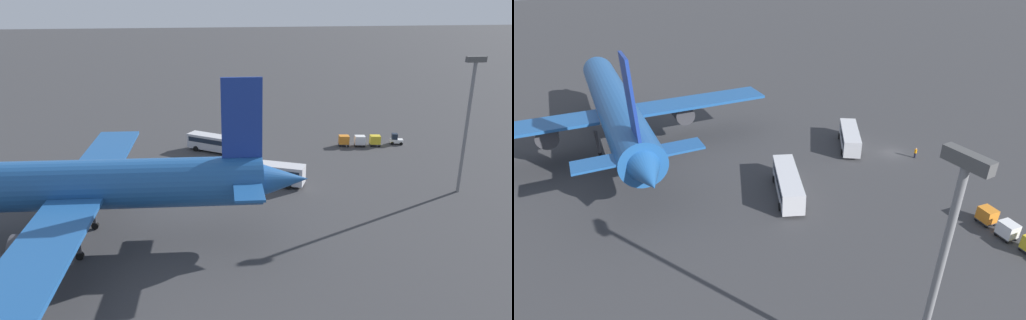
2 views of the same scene
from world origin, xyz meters
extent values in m
plane|color=#38383A|center=(0.00, 0.00, 0.00)|extent=(600.00, 600.00, 0.00)
cylinder|color=#1E5193|center=(24.18, 37.89, 7.51)|extent=(46.48, 8.02, 5.77)
cone|color=#1E5193|center=(-0.65, 39.10, 7.51)|extent=(7.75, 5.56, 5.20)
cube|color=#1E5193|center=(22.53, 51.52, 6.79)|extent=(7.04, 21.54, 0.44)
cube|color=#1E5193|center=(21.22, 24.49, 6.79)|extent=(7.04, 21.54, 0.44)
cube|color=navy|center=(3.39, 38.90, 15.01)|extent=(4.64, 0.58, 9.24)
cube|color=#1E5193|center=(2.93, 38.93, 8.08)|extent=(3.96, 15.15, 0.28)
cylinder|color=#38383D|center=(23.76, 48.26, 4.98)|extent=(5.70, 3.44, 3.18)
cylinder|color=#38383D|center=(22.76, 27.62, 4.98)|extent=(5.70, 3.44, 3.18)
cylinder|color=#38383D|center=(22.06, 41.75, 2.31)|extent=(0.50, 0.50, 4.62)
cylinder|color=black|center=(22.06, 41.75, 0.45)|extent=(0.92, 0.54, 0.90)
cylinder|color=#38383D|center=(21.69, 34.26, 2.31)|extent=(0.50, 0.50, 4.62)
cylinder|color=black|center=(21.69, 34.26, 0.45)|extent=(0.92, 0.54, 0.90)
cube|color=silver|center=(5.36, 4.68, 1.78)|extent=(10.02, 8.11, 2.66)
cube|color=#192333|center=(5.36, 4.68, 2.25)|extent=(9.36, 7.67, 0.85)
cylinder|color=black|center=(8.79, 4.01, 0.50)|extent=(0.99, 0.82, 1.00)
cylinder|color=black|center=(7.18, 1.70, 0.50)|extent=(0.99, 0.82, 1.00)
cylinder|color=black|center=(3.53, 7.66, 0.50)|extent=(0.99, 0.82, 1.00)
cylinder|color=black|center=(1.93, 5.35, 0.50)|extent=(0.99, 0.82, 1.00)
cube|color=silver|center=(-2.28, 21.63, 1.87)|extent=(11.41, 7.15, 2.85)
cube|color=#192333|center=(-2.28, 21.63, 2.37)|extent=(10.61, 6.83, 0.91)
cylinder|color=black|center=(1.50, 21.57, 0.50)|extent=(1.04, 0.68, 1.00)
cylinder|color=black|center=(0.30, 18.86, 0.50)|extent=(1.04, 0.68, 1.00)
cylinder|color=black|center=(-4.86, 24.39, 0.50)|extent=(1.04, 0.68, 1.00)
cylinder|color=black|center=(-6.07, 21.69, 0.50)|extent=(1.04, 0.68, 1.00)
cube|color=white|center=(-30.06, 4.26, 0.65)|extent=(2.64, 1.84, 0.70)
cube|color=#192333|center=(-29.65, 4.16, 1.55)|extent=(1.33, 1.40, 1.10)
cylinder|color=black|center=(-29.08, 4.73, 0.30)|extent=(0.64, 0.36, 0.60)
cylinder|color=black|center=(-29.42, 3.37, 0.30)|extent=(0.64, 0.36, 0.60)
cylinder|color=black|center=(-30.71, 5.14, 0.30)|extent=(0.64, 0.36, 0.60)
cylinder|color=black|center=(-31.05, 3.78, 0.30)|extent=(0.64, 0.36, 0.60)
cylinder|color=#1E1E2D|center=(-3.02, -1.85, 0.42)|extent=(0.32, 0.32, 0.85)
cylinder|color=orange|center=(-3.02, -1.85, 1.18)|extent=(0.38, 0.38, 0.65)
sphere|color=tan|center=(-3.02, -1.85, 1.62)|extent=(0.24, 0.24, 0.24)
cube|color=#38383D|center=(-25.49, 4.88, 0.41)|extent=(2.21, 1.95, 0.10)
cube|color=gold|center=(-25.49, 4.88, 1.26)|extent=(2.11, 1.86, 1.60)
cylinder|color=black|center=(-24.64, 5.40, 0.18)|extent=(0.37, 0.17, 0.36)
cylinder|color=black|center=(-24.82, 4.14, 0.18)|extent=(0.37, 0.17, 0.36)
cylinder|color=black|center=(-26.15, 5.62, 0.18)|extent=(0.37, 0.17, 0.36)
cylinder|color=black|center=(-26.33, 4.35, 0.18)|extent=(0.37, 0.17, 0.36)
cube|color=#38383D|center=(-22.51, 4.74, 0.41)|extent=(2.21, 1.95, 0.10)
cube|color=silver|center=(-22.51, 4.74, 1.26)|extent=(2.11, 1.86, 1.60)
cylinder|color=black|center=(-21.67, 5.26, 0.18)|extent=(0.37, 0.17, 0.36)
cylinder|color=black|center=(-21.85, 3.99, 0.18)|extent=(0.37, 0.17, 0.36)
cylinder|color=black|center=(-23.17, 5.48, 0.18)|extent=(0.37, 0.17, 0.36)
cylinder|color=black|center=(-23.35, 4.21, 0.18)|extent=(0.37, 0.17, 0.36)
cube|color=#38383D|center=(-19.54, 4.17, 0.41)|extent=(2.21, 1.95, 0.10)
cube|color=orange|center=(-19.54, 4.17, 1.26)|extent=(2.11, 1.86, 1.60)
cylinder|color=black|center=(-18.69, 4.70, 0.18)|extent=(0.37, 0.17, 0.36)
cylinder|color=black|center=(-18.87, 3.43, 0.18)|extent=(0.37, 0.17, 0.36)
cylinder|color=black|center=(-20.20, 4.91, 0.18)|extent=(0.37, 0.17, 0.36)
cylinder|color=black|center=(-20.38, 3.65, 0.18)|extent=(0.37, 0.17, 0.36)
cylinder|color=slate|center=(-29.97, 28.29, 9.60)|extent=(0.50, 0.50, 19.19)
cube|color=#4C4C4C|center=(-29.97, 28.29, 19.59)|extent=(2.80, 0.70, 0.80)
camera|label=1|loc=(8.49, 93.07, 28.92)|focal=35.00mm
camera|label=2|loc=(-40.83, 46.33, 29.16)|focal=28.00mm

